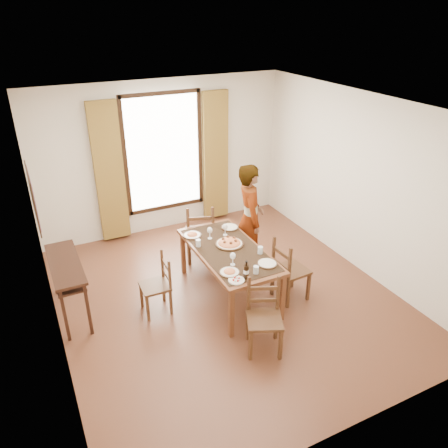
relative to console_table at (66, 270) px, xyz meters
name	(u,v)px	position (x,y,z in m)	size (l,w,h in m)	color
ground	(226,296)	(2.03, -0.60, -0.68)	(5.00, 5.00, 0.00)	#462516
room_shell	(221,195)	(2.03, -0.47, 0.86)	(4.60, 5.10, 2.74)	silver
console_table	(66,270)	(0.00, 0.00, 0.00)	(0.38, 1.20, 0.80)	#321B10
dining_table	(229,253)	(2.09, -0.56, 0.00)	(0.87, 1.76, 0.76)	brown
chair_west	(157,286)	(1.07, -0.46, -0.29)	(0.38, 0.38, 0.84)	#4F2A1A
chair_north	(200,234)	(2.12, 0.51, -0.21)	(0.57, 0.57, 1.01)	#4F2A1A
chair_south	(264,319)	(1.98, -1.72, -0.25)	(0.54, 0.54, 0.93)	#4F2A1A
chair_east	(289,271)	(2.82, -1.01, -0.24)	(0.45, 0.45, 0.96)	#4F2A1A
man	(250,218)	(2.72, -0.04, 0.18)	(0.59, 0.73, 1.73)	gray
plate_sw	(230,271)	(1.84, -1.10, 0.10)	(0.27, 0.27, 0.05)	silver
plate_se	(267,262)	(2.37, -1.13, 0.10)	(0.27, 0.27, 0.05)	silver
plate_nw	(192,234)	(1.79, 0.02, 0.10)	(0.27, 0.27, 0.05)	silver
plate_ne	(230,226)	(2.39, 0.00, 0.10)	(0.27, 0.27, 0.05)	silver
pasta_platter	(229,242)	(2.16, -0.45, 0.12)	(0.40, 0.40, 0.10)	#AF3E16
caprese_plate	(236,279)	(1.83, -1.29, 0.09)	(0.20, 0.20, 0.04)	silver
wine_glass_a	(233,259)	(1.96, -0.95, 0.16)	(0.08, 0.08, 0.18)	white
wine_glass_b	(225,230)	(2.23, -0.18, 0.16)	(0.08, 0.08, 0.18)	white
wine_glass_c	(210,233)	(1.99, -0.17, 0.16)	(0.08, 0.08, 0.18)	white
tumbler_a	(260,250)	(2.43, -0.85, 0.12)	(0.07, 0.07, 0.10)	silver
tumbler_b	(198,243)	(1.75, -0.30, 0.12)	(0.07, 0.07, 0.10)	silver
tumbler_c	(256,270)	(2.13, -1.25, 0.12)	(0.07, 0.07, 0.10)	silver
wine_bottle	(246,270)	(1.97, -1.29, 0.20)	(0.07, 0.07, 0.25)	black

